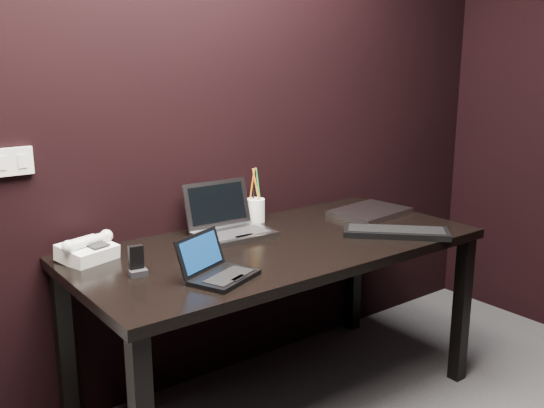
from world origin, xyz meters
TOP-DOWN VIEW (x-y plane):
  - wall_back at (0.00, 1.80)m, footprint 4.00×0.00m
  - wall_switch at (-0.62, 1.79)m, footprint 0.15×0.02m
  - desk at (0.30, 1.40)m, footprint 1.70×0.80m
  - netbook at (-0.13, 1.20)m, footprint 0.29×0.28m
  - silver_laptop at (0.20, 1.62)m, footprint 0.32×0.29m
  - ext_keyboard at (0.76, 1.18)m, footprint 0.42×0.42m
  - closed_laptop at (0.93, 1.49)m, footprint 0.39×0.30m
  - desk_phone at (-0.41, 1.66)m, footprint 0.23×0.21m
  - mobile_phone at (-0.33, 1.40)m, footprint 0.07×0.06m
  - pen_cup at (0.41, 1.72)m, footprint 0.10×0.10m

SIDE VIEW (x-z plane):
  - desk at x=0.30m, z-range 0.29..1.03m
  - closed_laptop at x=0.93m, z-range 0.74..0.76m
  - ext_keyboard at x=0.76m, z-range 0.74..0.77m
  - netbook at x=-0.13m, z-range 0.70..0.84m
  - mobile_phone at x=-0.33m, z-range 0.73..0.83m
  - desk_phone at x=-0.41m, z-range 0.73..0.83m
  - silver_laptop at x=0.20m, z-range 0.67..0.89m
  - pen_cup at x=0.41m, z-range 0.67..0.93m
  - wall_switch at x=-0.62m, z-range 1.07..1.17m
  - wall_back at x=0.00m, z-range -0.70..3.30m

